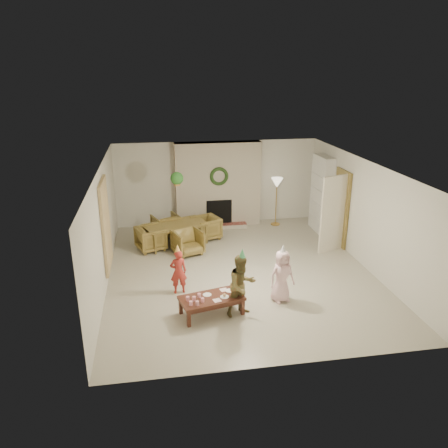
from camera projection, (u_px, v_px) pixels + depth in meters
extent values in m
plane|color=#B7B29E|center=(239.00, 271.00, 10.22)|extent=(7.00, 7.00, 0.00)
plane|color=white|center=(241.00, 166.00, 9.38)|extent=(7.00, 7.00, 0.00)
plane|color=silver|center=(217.00, 183.00, 13.05)|extent=(7.00, 0.00, 7.00)
plane|color=silver|center=(286.00, 296.00, 6.55)|extent=(7.00, 0.00, 7.00)
plane|color=silver|center=(103.00, 228.00, 9.34)|extent=(0.00, 7.00, 7.00)
plane|color=silver|center=(365.00, 214.00, 10.27)|extent=(0.00, 7.00, 7.00)
cube|color=#4D2214|center=(218.00, 185.00, 12.87)|extent=(2.50, 0.40, 2.50)
cube|color=maroon|center=(220.00, 226.00, 12.94)|extent=(1.60, 0.30, 0.12)
cube|color=black|center=(219.00, 212.00, 12.97)|extent=(0.75, 0.12, 0.75)
torus|color=#1C3A15|center=(219.00, 176.00, 12.55)|extent=(0.54, 0.10, 0.54)
cylinder|color=gold|center=(275.00, 224.00, 13.27)|extent=(0.27, 0.27, 0.03)
cylinder|color=gold|center=(276.00, 203.00, 13.05)|extent=(0.03, 0.03, 1.31)
cone|color=beige|center=(277.00, 183.00, 12.84)|extent=(0.35, 0.35, 0.29)
cube|color=white|center=(321.00, 194.00, 12.43)|extent=(0.30, 1.00, 2.20)
cube|color=white|center=(319.00, 216.00, 12.64)|extent=(0.30, 0.92, 0.03)
cube|color=white|center=(320.00, 203.00, 12.51)|extent=(0.30, 0.92, 0.03)
cube|color=white|center=(321.00, 189.00, 12.37)|extent=(0.30, 0.92, 0.03)
cube|color=white|center=(322.00, 175.00, 12.24)|extent=(0.30, 0.92, 0.03)
cube|color=maroon|center=(321.00, 213.00, 12.45)|extent=(0.20, 0.40, 0.24)
cube|color=navy|center=(319.00, 197.00, 12.51)|extent=(0.20, 0.44, 0.24)
cube|color=#AA8F24|center=(322.00, 186.00, 12.24)|extent=(0.20, 0.36, 0.22)
cube|color=olive|center=(341.00, 208.00, 11.45)|extent=(0.05, 0.86, 2.04)
cube|color=beige|center=(333.00, 214.00, 11.05)|extent=(0.77, 0.32, 2.00)
cube|color=beige|center=(106.00, 225.00, 9.53)|extent=(0.06, 1.20, 2.00)
imported|color=olive|center=(176.00, 235.00, 11.67)|extent=(1.85, 1.42, 0.57)
imported|color=olive|center=(188.00, 242.00, 11.08)|extent=(0.88, 0.89, 0.63)
imported|color=olive|center=(166.00, 226.00, 12.25)|extent=(0.88, 0.89, 0.63)
imported|color=olive|center=(151.00, 238.00, 11.33)|extent=(0.89, 0.88, 0.63)
imported|color=olive|center=(206.00, 228.00, 12.08)|extent=(0.89, 0.88, 0.63)
cylinder|color=tan|center=(177.00, 169.00, 10.69)|extent=(0.01, 0.01, 0.70)
cylinder|color=#9E6A33|center=(177.00, 183.00, 10.81)|extent=(0.16, 0.16, 0.12)
sphere|color=#1D511B|center=(177.00, 178.00, 10.77)|extent=(0.32, 0.32, 0.32)
cube|color=#4C2519|center=(212.00, 298.00, 8.32)|extent=(1.31, 0.86, 0.06)
cube|color=#4C2519|center=(212.00, 301.00, 8.35)|extent=(1.20, 0.75, 0.07)
cube|color=#4C2519|center=(189.00, 319.00, 7.97)|extent=(0.08, 0.08, 0.31)
cube|color=#4C2519|center=(243.00, 307.00, 8.37)|extent=(0.08, 0.08, 0.31)
cube|color=#4C2519|center=(181.00, 306.00, 8.40)|extent=(0.08, 0.08, 0.31)
cube|color=#4C2519|center=(232.00, 296.00, 8.80)|extent=(0.08, 0.08, 0.31)
cylinder|color=white|center=(191.00, 303.00, 8.01)|extent=(0.08, 0.08, 0.08)
cylinder|color=white|center=(188.00, 299.00, 8.17)|extent=(0.08, 0.08, 0.08)
cylinder|color=white|center=(197.00, 303.00, 8.01)|extent=(0.08, 0.08, 0.08)
cylinder|color=white|center=(194.00, 299.00, 8.17)|extent=(0.08, 0.08, 0.08)
cylinder|color=white|center=(203.00, 300.00, 8.12)|extent=(0.08, 0.08, 0.08)
cylinder|color=white|center=(199.00, 295.00, 8.28)|extent=(0.08, 0.08, 0.08)
cylinder|color=white|center=(207.00, 295.00, 8.39)|extent=(0.20, 0.20, 0.01)
cylinder|color=white|center=(225.00, 297.00, 8.32)|extent=(0.20, 0.20, 0.01)
cylinder|color=white|center=(230.00, 291.00, 8.55)|extent=(0.20, 0.20, 0.01)
sphere|color=tan|center=(225.00, 295.00, 8.31)|extent=(0.08, 0.08, 0.06)
cube|color=#FDBBBF|center=(217.00, 300.00, 8.19)|extent=(0.17, 0.17, 0.01)
cube|color=#FDBBBF|center=(224.00, 290.00, 8.58)|extent=(0.17, 0.17, 0.01)
imported|color=#AE2D25|center=(178.00, 272.00, 9.09)|extent=(0.38, 0.27, 0.97)
cone|color=#F3FF54|center=(178.00, 249.00, 8.91)|extent=(0.16, 0.16, 0.18)
imported|color=brown|center=(242.00, 285.00, 8.24)|extent=(0.72, 0.65, 1.23)
cone|color=#4AAD6B|center=(242.00, 254.00, 8.02)|extent=(0.15, 0.15, 0.20)
imported|color=#FBC9D2|center=(282.00, 276.00, 8.76)|extent=(0.60, 0.45, 1.10)
cone|color=silver|center=(283.00, 249.00, 8.56)|extent=(0.15, 0.15, 0.20)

